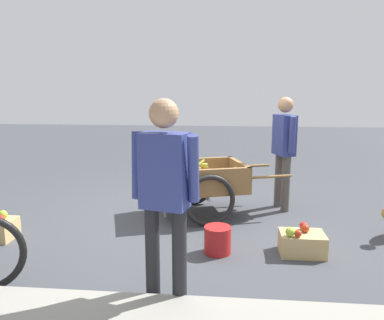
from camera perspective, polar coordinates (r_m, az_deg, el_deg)
name	(u,v)px	position (r m, az deg, el deg)	size (l,w,h in m)	color
ground_plane	(186,218)	(4.95, -0.89, -8.68)	(24.00, 24.00, 0.00)	#3D3F44
fruit_cart	(200,182)	(4.94, 1.25, -3.39)	(1.80, 1.23, 0.72)	olive
vendor_person	(284,144)	(5.25, 13.62, 2.38)	(0.30, 0.55, 1.53)	#4C4742
plastic_bucket	(218,240)	(3.93, 3.86, -11.86)	(0.27, 0.27, 0.28)	#B21E1E
apple_crate	(302,243)	(4.05, 16.14, -11.81)	(0.44, 0.32, 0.31)	tan
bystander_person	(165,187)	(2.78, -4.10, -4.00)	(0.51, 0.28, 1.58)	black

